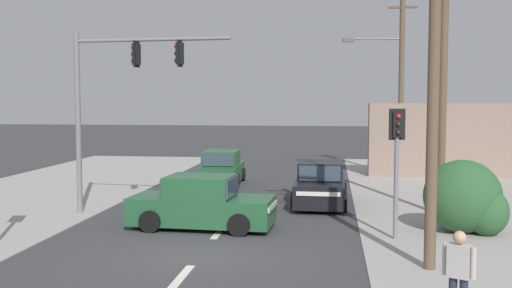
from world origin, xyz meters
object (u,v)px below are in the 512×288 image
Objects in this scene: hatchback_oncoming_near at (222,169)px; pedestrian_at_kerb at (459,272)px; utility_pole_midground_right at (444,52)px; utility_pole_background_right at (399,74)px; traffic_signal_mast at (114,89)px; sedan_crossing_left at (202,204)px; sedan_oncoming_mid at (321,185)px; utility_pole_foreground_right at (428,29)px; pedestal_signal_right_kerb at (397,151)px.

pedestrian_at_kerb is (6.98, -16.00, 0.22)m from hatchback_oncoming_near.
utility_pole_midground_right is 9.80m from utility_pole_background_right.
traffic_signal_mast is at bearing -172.86° from utility_pole_midground_right.
sedan_crossing_left is 1.17× the size of hatchback_oncoming_near.
hatchback_oncoming_near is at bearing -155.21° from utility_pole_background_right.
sedan_crossing_left is 9.17m from pedestrian_at_kerb.
sedan_oncoming_mid is (3.42, 4.41, 0.00)m from sedan_crossing_left.
utility_pole_midground_right is at bearing 21.75° from sedan_crossing_left.
utility_pole_background_right is at bearing 47.39° from traffic_signal_mast.
sedan_oncoming_mid is (-2.45, 8.02, -4.65)m from utility_pole_foreground_right.
sedan_oncoming_mid reaches higher than hatchback_oncoming_near.
utility_pole_midground_right reaches higher than traffic_signal_mast.
utility_pole_foreground_right is 4.07m from pedestal_signal_right_kerb.
pedestrian_at_kerb reaches higher than sedan_oncoming_mid.
sedan_oncoming_mid is at bearing 102.42° from pedestrian_at_kerb.
pedestrian_at_kerb is at bearing -77.58° from sedan_oncoming_mid.
utility_pole_background_right is 2.62× the size of pedestal_signal_right_kerb.
sedan_oncoming_mid is at bearing -113.31° from utility_pole_background_right.
traffic_signal_mast is 1.69× the size of pedestal_signal_right_kerb.
traffic_signal_mast is at bearing -132.61° from utility_pole_background_right.
pedestrian_at_kerb is (0.06, -3.38, -4.42)m from utility_pole_foreground_right.
sedan_crossing_left is at bearing -26.51° from traffic_signal_mast.
sedan_oncoming_mid is (-3.58, -8.32, -4.32)m from utility_pole_background_right.
traffic_signal_mast reaches higher than pedestal_signal_right_kerb.
traffic_signal_mast is 1.63× the size of hatchback_oncoming_near.
utility_pole_midground_right is 6.27m from sedan_oncoming_mid.
utility_pole_foreground_right is at bearing -61.27° from hatchback_oncoming_near.
utility_pole_background_right is 13.86m from pedestal_signal_right_kerb.
pedestrian_at_kerb is at bearing -98.24° from utility_pole_midground_right.
sedan_crossing_left is at bearing -83.34° from hatchback_oncoming_near.
traffic_signal_mast is (-10.23, -11.12, -0.87)m from utility_pole_background_right.
utility_pole_midground_right is at bearing 81.76° from pedestrian_at_kerb.
pedestal_signal_right_kerb is at bearing -96.19° from utility_pole_background_right.
utility_pole_foreground_right is at bearing -73.03° from sedan_oncoming_mid.
hatchback_oncoming_near is (-6.92, 12.62, -4.65)m from utility_pole_foreground_right.
sedan_crossing_left is at bearing -158.25° from utility_pole_midground_right.
utility_pole_background_right is at bearing 61.19° from sedan_crossing_left.
pedestal_signal_right_kerb is at bearing -8.25° from sedan_crossing_left.
utility_pole_background_right is at bearing 92.13° from utility_pole_midground_right.
sedan_crossing_left and sedan_oncoming_mid have the same top height.
sedan_crossing_left is (3.23, -1.61, -3.44)m from traffic_signal_mast.
utility_pole_background_right is 1.55× the size of traffic_signal_mast.
pedestal_signal_right_kerb reaches higher than sedan_oncoming_mid.
utility_pole_background_right is 5.72× the size of pedestrian_at_kerb.
sedan_oncoming_mid is (6.65, 2.80, -3.44)m from traffic_signal_mast.
utility_pole_midground_right is 1.70× the size of traffic_signal_mast.
utility_pole_midground_right is 5.09m from pedestal_signal_right_kerb.
utility_pole_background_right is 2.18× the size of sedan_oncoming_mid.
sedan_crossing_left is at bearing 130.32° from pedestrian_at_kerb.
utility_pole_background_right is at bearing 66.69° from sedan_oncoming_mid.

